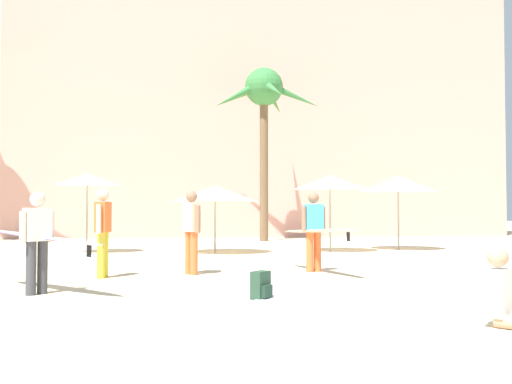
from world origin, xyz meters
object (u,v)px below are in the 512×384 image
(cafe_umbrella_3, at_px, (87,180))
(beach_towel, at_px, (318,297))
(cafe_umbrella_0, at_px, (398,184))
(person_far_right, at_px, (191,228))
(person_mid_right, at_px, (39,238))
(person_far_left, at_px, (315,229))
(cafe_umbrella_2, at_px, (215,194))
(person_near_left, at_px, (512,300))
(backpack, at_px, (261,286))
(person_mid_center, at_px, (103,229))
(palm_tree_far_left, at_px, (264,98))
(cafe_umbrella_1, at_px, (330,182))

(cafe_umbrella_3, height_order, beach_towel, cafe_umbrella_3)
(cafe_umbrella_0, xyz_separation_m, person_far_right, (-7.13, -6.62, -1.27))
(cafe_umbrella_0, height_order, person_mid_right, cafe_umbrella_0)
(person_far_left, bearing_deg, cafe_umbrella_2, -3.93)
(person_near_left, distance_m, person_mid_right, 6.99)
(cafe_umbrella_2, distance_m, backpack, 9.53)
(cafe_umbrella_2, xyz_separation_m, beach_towel, (0.99, -9.36, -1.85))
(person_far_right, height_order, person_mid_center, person_mid_center)
(cafe_umbrella_3, relative_size, person_far_left, 0.80)
(cafe_umbrella_3, xyz_separation_m, person_far_right, (3.12, -6.55, -1.34))
(cafe_umbrella_0, xyz_separation_m, beach_towel, (-5.28, -10.07, -2.22))
(person_far_left, bearing_deg, backpack, 133.59)
(cafe_umbrella_3, distance_m, person_mid_center, 7.16)
(cafe_umbrella_2, height_order, person_far_right, cafe_umbrella_2)
(cafe_umbrella_3, bearing_deg, person_mid_center, -78.80)
(palm_tree_far_left, distance_m, cafe_umbrella_2, 8.45)
(cafe_umbrella_2, bearing_deg, person_far_left, -73.03)
(person_near_left, height_order, person_far_right, person_far_right)
(cafe_umbrella_0, bearing_deg, person_far_left, -124.30)
(cafe_umbrella_3, distance_m, person_far_right, 7.38)
(cafe_umbrella_1, bearing_deg, cafe_umbrella_0, 14.03)
(cafe_umbrella_0, bearing_deg, person_far_right, -137.13)
(person_mid_center, bearing_deg, cafe_umbrella_2, -101.12)
(person_mid_right, bearing_deg, person_far_right, -90.95)
(palm_tree_far_left, relative_size, person_mid_center, 4.30)
(beach_towel, distance_m, person_far_right, 4.03)
(cafe_umbrella_0, relative_size, person_far_right, 1.50)
(cafe_umbrella_2, bearing_deg, palm_tree_far_left, 69.40)
(person_far_left, distance_m, person_mid_right, 5.71)
(person_far_right, bearing_deg, person_mid_right, -165.81)
(cafe_umbrella_2, distance_m, person_near_left, 12.26)
(cafe_umbrella_1, relative_size, backpack, 5.87)
(backpack, relative_size, person_far_right, 0.24)
(cafe_umbrella_0, bearing_deg, person_mid_center, -141.88)
(cafe_umbrella_1, distance_m, person_near_left, 12.14)
(cafe_umbrella_0, relative_size, person_mid_right, 1.05)
(cafe_umbrella_1, bearing_deg, cafe_umbrella_2, -178.96)
(beach_towel, distance_m, person_mid_right, 4.55)
(backpack, distance_m, person_far_left, 3.97)
(cafe_umbrella_2, bearing_deg, backpack, -89.35)
(cafe_umbrella_2, xyz_separation_m, person_far_right, (-0.86, -5.91, -0.90))
(person_far_left, bearing_deg, person_far_right, 70.26)
(backpack, relative_size, person_mid_right, 0.17)
(person_far_left, bearing_deg, cafe_umbrella_1, -38.91)
(cafe_umbrella_2, height_order, person_far_left, cafe_umbrella_2)
(beach_towel, bearing_deg, cafe_umbrella_1, 73.85)
(person_far_right, bearing_deg, person_far_left, -28.64)
(cafe_umbrella_0, distance_m, person_near_left, 13.23)
(person_mid_right, bearing_deg, backpack, -151.99)
(cafe_umbrella_1, height_order, person_far_left, cafe_umbrella_1)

